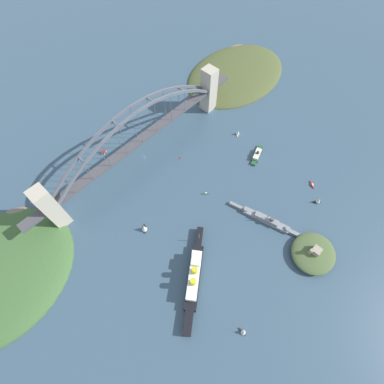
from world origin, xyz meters
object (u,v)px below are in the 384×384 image
Objects in this scene: naval_cruiser at (267,220)px; seaplane_taxiing_near_bridge at (104,152)px; ocean_liner at (194,277)px; small_boat_2 at (144,228)px; harbor_ferry_steamer at (257,155)px; small_boat_5 at (238,133)px; small_boat_0 at (206,193)px; small_boat_3 at (312,185)px; channel_marker_buoy at (180,157)px; small_boat_4 at (319,201)px; small_boat_1 at (243,332)px; harbor_arch_bridge at (140,139)px; fort_island_mid_harbor at (313,253)px.

naval_cruiser reaches higher than seaplane_taxiing_near_bridge.
ocean_liner reaches higher than small_boat_2.
small_boat_5 is (-11.05, -38.08, 1.25)m from harbor_ferry_steamer.
harbor_ferry_steamer is 4.75× the size of small_boat_0.
naval_cruiser is at bearing 170.92° from ocean_liner.
channel_marker_buoy reaches higher than small_boat_3.
ocean_liner is 187.77m from small_boat_5.
small_boat_3 is at bearing -134.15° from small_boat_4.
ocean_liner is 96.63m from naval_cruiser.
ocean_liner is 62.06m from small_boat_1.
small_boat_5 is at bearing -140.51° from small_boat_1.
harbor_arch_bridge reaches higher than naval_cruiser.
channel_marker_buoy is (-16.27, -55.23, 0.30)m from small_boat_0.
fort_island_mid_harbor is 6.80× the size of small_boat_0.
small_boat_0 is (-41.57, 128.69, -1.26)m from seaplane_taxiing_near_bridge.
seaplane_taxiing_near_bridge is 1.03× the size of small_boat_4.
small_boat_2 is at bearing 3.70° from small_boat_5.
small_boat_5 reaches higher than small_boat_0.
harbor_arch_bridge is 206.05m from small_boat_4.
channel_marker_buoy is (59.17, -151.74, -3.02)m from small_boat_4.
small_boat_4 is at bearing 85.83° from harbor_ferry_steamer.
small_boat_2 is (33.64, 111.58, 3.18)m from seaplane_taxiing_near_bridge.
harbor_arch_bridge is at bearing -114.45° from ocean_liner.
naval_cruiser is at bearing -89.23° from fort_island_mid_harbor.
harbor_arch_bridge is 33.26× the size of small_boat_4.
harbor_arch_bridge is 32.34× the size of seaplane_taxiing_near_bridge.
seaplane_taxiing_near_bridge is (-34.81, -182.17, -4.51)m from ocean_liner.
naval_cruiser is 29.86× the size of channel_marker_buoy.
small_boat_2 is 188.69m from small_boat_4.
ocean_liner reaches higher than small_boat_5.
seaplane_taxiing_near_bridge is at bearing -54.11° from harbor_arch_bridge.
harbor_ferry_steamer is 3.54× the size of small_boat_4.
small_boat_1 is at bearing 85.67° from ocean_liner.
small_boat_5 is 81.26m from channel_marker_buoy.
fort_island_mid_harbor reaches higher than small_boat_3.
small_boat_4 is at bearing 117.45° from seaplane_taxiing_near_bridge.
small_boat_0 is at bearing -7.05° from harbor_ferry_steamer.
harbor_arch_bridge is 216.49m from small_boat_1.
harbor_ferry_steamer is 185.65m from seaplane_taxiing_near_bridge.
small_boat_0 is 0.85× the size of small_boat_5.
small_boat_2 is at bearing -30.47° from small_boat_3.
small_boat_3 is at bearing 170.62° from naval_cruiser.
small_boat_4 reaches higher than small_boat_3.
harbor_ferry_steamer is 11.35× the size of channel_marker_buoy.
harbor_arch_bridge is 32.78× the size of small_boat_3.
harbor_arch_bridge reaches higher than small_boat_4.
small_boat_5 is at bearing 160.40° from channel_marker_buoy.
naval_cruiser is 53.86m from fort_island_mid_harbor.
small_boat_3 is at bearing 89.00° from small_boat_5.
ocean_liner is 118.32m from fort_island_mid_harbor.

